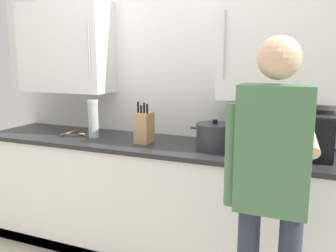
# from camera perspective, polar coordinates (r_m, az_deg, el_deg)

# --- Properties ---
(back_wall_tiled) EXTENTS (3.50, 0.44, 2.50)m
(back_wall_tiled) POSITION_cam_1_polar(r_m,az_deg,el_deg) (3.05, -0.05, 6.87)
(back_wall_tiled) COLOR white
(back_wall_tiled) RESTS_ON ground_plane
(counter_unit) EXTENTS (2.98, 0.66, 0.94)m
(counter_unit) POSITION_cam_1_polar(r_m,az_deg,el_deg) (2.99, -2.34, -11.42)
(counter_unit) COLOR white
(counter_unit) RESTS_ON ground_plane
(microwave_oven) EXTENTS (0.53, 0.39, 0.29)m
(microwave_oven) POSITION_cam_1_polar(r_m,az_deg,el_deg) (2.60, 18.42, -1.10)
(microwave_oven) COLOR black
(microwave_oven) RESTS_ON counter_unit
(stock_pot) EXTENTS (0.36, 0.27, 0.22)m
(stock_pot) POSITION_cam_1_polar(r_m,az_deg,el_deg) (2.63, 7.36, -1.65)
(stock_pot) COLOR #2D2D33
(stock_pot) RESTS_ON counter_unit
(thermos_flask) EXTENTS (0.09, 0.09, 0.31)m
(thermos_flask) POSITION_cam_1_polar(r_m,az_deg,el_deg) (3.05, -11.72, 1.14)
(thermos_flask) COLOR #B7BABF
(thermos_flask) RESTS_ON counter_unit
(wooden_spoon) EXTENTS (0.18, 0.22, 0.02)m
(wooden_spoon) POSITION_cam_1_polar(r_m,az_deg,el_deg) (3.23, -14.42, -1.16)
(wooden_spoon) COLOR #A37547
(wooden_spoon) RESTS_ON counter_unit
(knife_block) EXTENTS (0.11, 0.15, 0.32)m
(knife_block) POSITION_cam_1_polar(r_m,az_deg,el_deg) (2.82, -3.79, -0.20)
(knife_block) COLOR tan
(knife_block) RESTS_ON counter_unit
(person_figure) EXTENTS (0.44, 0.62, 1.69)m
(person_figure) POSITION_cam_1_polar(r_m,az_deg,el_deg) (1.83, 16.10, -8.20)
(person_figure) COLOR #282D3D
(person_figure) RESTS_ON ground_plane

